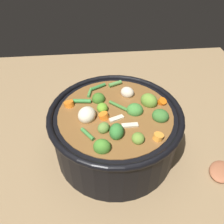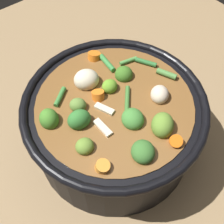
# 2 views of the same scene
# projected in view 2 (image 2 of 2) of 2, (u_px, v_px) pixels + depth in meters

# --- Properties ---
(ground_plane) EXTENTS (1.10, 1.10, 0.00)m
(ground_plane) POSITION_uv_depth(u_px,v_px,m) (114.00, 141.00, 0.57)
(ground_plane) COLOR #8C704C
(cooking_pot) EXTENTS (0.31, 0.31, 0.16)m
(cooking_pot) POSITION_uv_depth(u_px,v_px,m) (114.00, 122.00, 0.51)
(cooking_pot) COLOR black
(cooking_pot) RESTS_ON ground_plane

